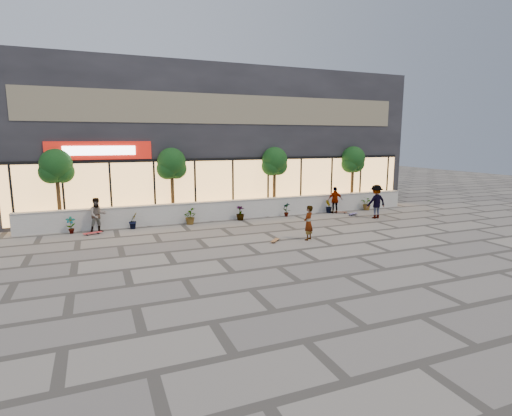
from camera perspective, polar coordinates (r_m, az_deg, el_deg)
name	(u,v)px	position (r m, az deg, el deg)	size (l,w,h in m)	color
ground	(297,250)	(16.06, 5.95, -5.97)	(80.00, 80.00, 0.00)	gray
planter_wall	(239,209)	(22.22, -2.50, -0.14)	(22.00, 0.42, 1.04)	silver
retail_building	(211,141)	(27.12, -6.50, 9.50)	(24.00, 9.17, 8.50)	black
shrub_a	(71,225)	(20.50, -24.96, -2.23)	(0.43, 0.29, 0.81)	black
shrub_b	(133,221)	(20.53, -17.14, -1.73)	(0.45, 0.36, 0.81)	black
shrub_c	(189,217)	(20.93, -9.49, -1.21)	(0.73, 0.63, 0.81)	black
shrub_d	(240,213)	(21.70, -2.26, -0.70)	(0.45, 0.45, 0.81)	black
shrub_e	(287,210)	(22.78, 4.38, -0.22)	(0.43, 0.29, 0.81)	black
shrub_f	(329,206)	(24.14, 10.35, 0.22)	(0.45, 0.36, 0.81)	black
shrub_g	(367,204)	(25.73, 15.63, 0.60)	(0.73, 0.63, 0.81)	black
tree_west	(56,168)	(21.44, -26.64, 5.11)	(1.60, 1.50, 3.92)	#463119
tree_midwest	(172,165)	(21.71, -11.97, 5.97)	(1.60, 1.50, 3.92)	#463119
tree_mideast	(275,163)	(23.52, 2.66, 6.45)	(1.60, 1.50, 3.92)	#463119
tree_east	(353,161)	(26.29, 13.70, 6.53)	(1.60, 1.50, 3.92)	#463119
skater_center	(308,223)	(17.52, 7.49, -2.11)	(0.56, 0.37, 1.53)	white
skater_left	(98,215)	(20.24, -21.69, -0.95)	(0.80, 0.62, 1.65)	#91765D
skater_right_near	(335,200)	(24.13, 11.23, 1.12)	(0.93, 0.39, 1.58)	silver
skater_right_far	(376,202)	(23.14, 16.77, 0.88)	(1.21, 0.70, 1.87)	maroon
skateboard_center	(275,240)	(17.22, 2.74, -4.61)	(0.61, 0.64, 0.08)	#915C2F
skateboard_left	(93,233)	(19.95, -22.32, -3.31)	(0.86, 0.46, 0.10)	red
skateboard_right_near	(341,212)	(24.31, 12.01, -0.56)	(0.72, 0.57, 0.09)	brown
skateboard_right_far	(353,214)	(23.91, 13.67, -0.80)	(0.77, 0.48, 0.09)	#5D5398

